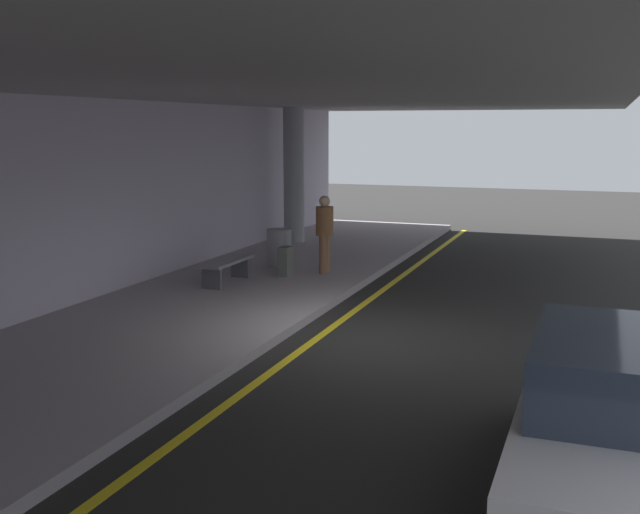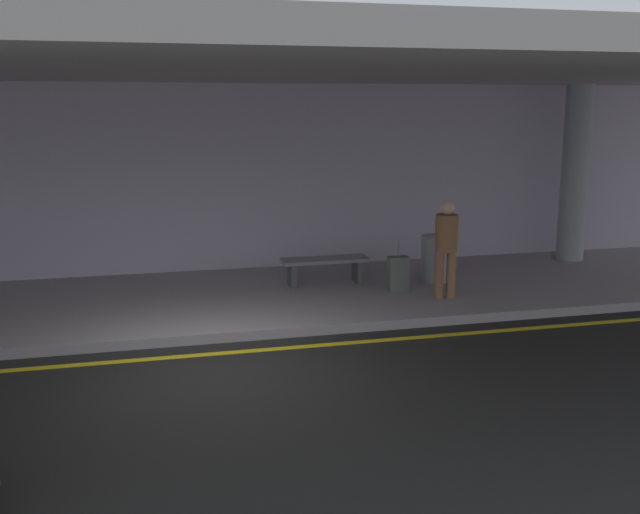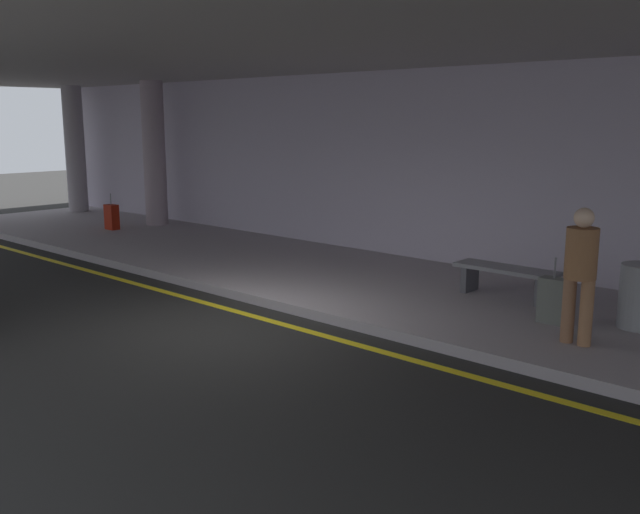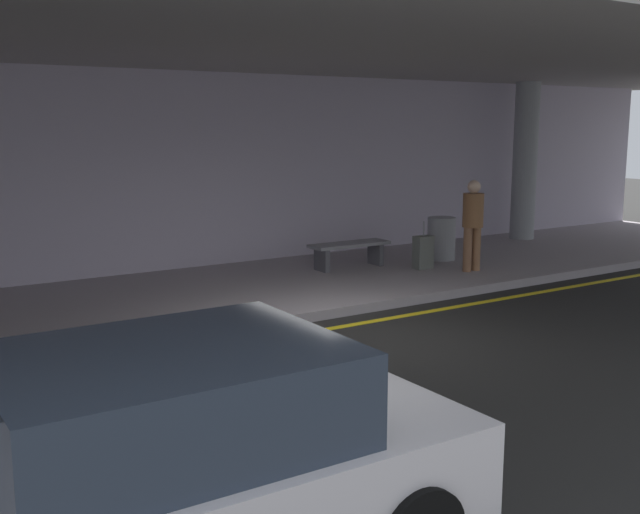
# 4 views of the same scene
# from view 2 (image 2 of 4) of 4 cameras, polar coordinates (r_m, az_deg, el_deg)

# --- Properties ---
(ground_plane) EXTENTS (60.00, 60.00, 0.00)m
(ground_plane) POSITION_cam_2_polar(r_m,az_deg,el_deg) (9.84, -8.04, -8.52)
(ground_plane) COLOR black
(sidewalk) EXTENTS (26.00, 4.20, 0.15)m
(sidewalk) POSITION_cam_2_polar(r_m,az_deg,el_deg) (12.77, -9.56, -3.46)
(sidewalk) COLOR #9A9197
(sidewalk) RESTS_ON ground
(lane_stripe_yellow) EXTENTS (26.00, 0.14, 0.01)m
(lane_stripe_yellow) POSITION_cam_2_polar(r_m,az_deg,el_deg) (10.36, -8.37, -7.46)
(lane_stripe_yellow) COLOR yellow
(lane_stripe_yellow) RESTS_ON ground
(support_column_center) EXTENTS (0.57, 0.57, 3.65)m
(support_column_center) POSITION_cam_2_polar(r_m,az_deg,el_deg) (16.30, 19.20, 6.14)
(support_column_center) COLOR #95999D
(support_column_center) RESTS_ON sidewalk
(ceiling_overhang) EXTENTS (28.00, 13.20, 0.30)m
(ceiling_overhang) POSITION_cam_2_polar(r_m,az_deg,el_deg) (11.84, -10.01, 14.29)
(ceiling_overhang) COLOR #9C9793
(ceiling_overhang) RESTS_ON support_column_far_left
(terminal_back_wall) EXTENTS (26.00, 0.30, 3.80)m
(terminal_back_wall) POSITION_cam_2_polar(r_m,az_deg,el_deg) (14.65, -10.53, 5.73)
(terminal_back_wall) COLOR #B6ABBF
(terminal_back_wall) RESTS_ON ground
(traveler_with_luggage) EXTENTS (0.38, 0.38, 1.68)m
(traveler_with_luggage) POSITION_cam_2_polar(r_m,az_deg,el_deg) (12.52, 9.77, 1.11)
(traveler_with_luggage) COLOR brown
(traveler_with_luggage) RESTS_ON sidewalk
(suitcase_upright_primary) EXTENTS (0.36, 0.22, 0.90)m
(suitcase_upright_primary) POSITION_cam_2_polar(r_m,az_deg,el_deg) (13.03, 6.08, -1.29)
(suitcase_upright_primary) COLOR #5A5E57
(suitcase_upright_primary) RESTS_ON sidewalk
(bench_metal) EXTENTS (1.60, 0.50, 0.48)m
(bench_metal) POSITION_cam_2_polar(r_m,az_deg,el_deg) (13.46, 0.39, -0.64)
(bench_metal) COLOR slate
(bench_metal) RESTS_ON sidewalk
(trash_bin_steel) EXTENTS (0.56, 0.56, 0.85)m
(trash_bin_steel) POSITION_cam_2_polar(r_m,az_deg,el_deg) (13.86, 8.98, -0.10)
(trash_bin_steel) COLOR gray
(trash_bin_steel) RESTS_ON sidewalk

